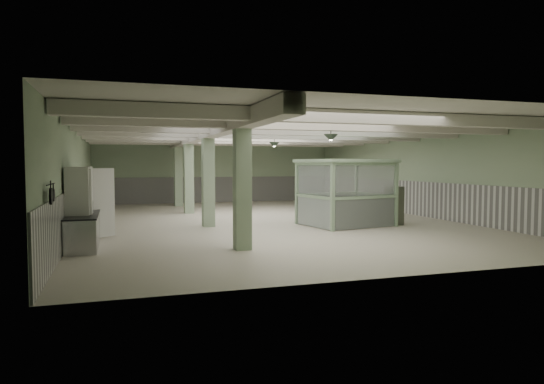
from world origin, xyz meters
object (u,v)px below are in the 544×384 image
object	(u,v)px
walkin_cooler	(81,206)
guard_booth	(346,180)
filing_cabinet	(394,205)
prep_counter	(85,226)

from	to	relation	value
walkin_cooler	guard_booth	size ratio (longest dim) A/B	0.69
guard_booth	filing_cabinet	bearing A→B (deg)	-21.20
guard_booth	filing_cabinet	distance (m)	2.11
prep_counter	filing_cabinet	xyz separation A→B (m)	(10.79, 0.85, 0.26)
prep_counter	filing_cabinet	size ratio (longest dim) A/B	3.24
guard_booth	walkin_cooler	bearing A→B (deg)	179.34
prep_counter	guard_booth	world-z (taller)	guard_booth
prep_counter	walkin_cooler	size ratio (longest dim) A/B	1.95
guard_booth	prep_counter	bearing A→B (deg)	177.62
filing_cabinet	walkin_cooler	bearing A→B (deg)	-168.51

